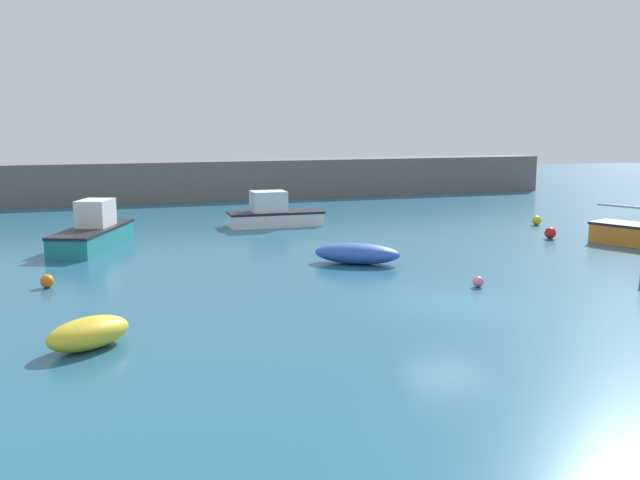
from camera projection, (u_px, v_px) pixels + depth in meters
name	position (u px, v px, depth m)	size (l,w,h in m)	color
ground_plane	(444.00, 306.00, 22.27)	(120.00, 120.00, 0.20)	#235B7A
harbor_breakwater	(238.00, 179.00, 52.04)	(48.90, 3.03, 2.77)	#66605B
cabin_cruiser_white	(94.00, 232.00, 31.75)	(3.93, 6.20, 2.12)	teal
motorboat_grey_hull	(273.00, 213.00, 38.33)	(5.12, 1.95, 1.89)	white
fishing_dinghy_green	(89.00, 333.00, 17.69)	(2.51, 2.22, 0.79)	yellow
rowboat_white_midwater	(357.00, 254.00, 28.22)	(3.63, 2.97, 0.82)	#2D56B7
mooring_buoy_yellow	(537.00, 220.00, 38.79)	(0.51, 0.51, 0.51)	yellow
mooring_buoy_red	(550.00, 233.00, 34.26)	(0.55, 0.55, 0.55)	red
mooring_buoy_pink	(478.00, 282.00, 24.29)	(0.37, 0.37, 0.37)	#EA668C
mooring_buoy_orange	(47.00, 281.00, 24.19)	(0.46, 0.46, 0.46)	orange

